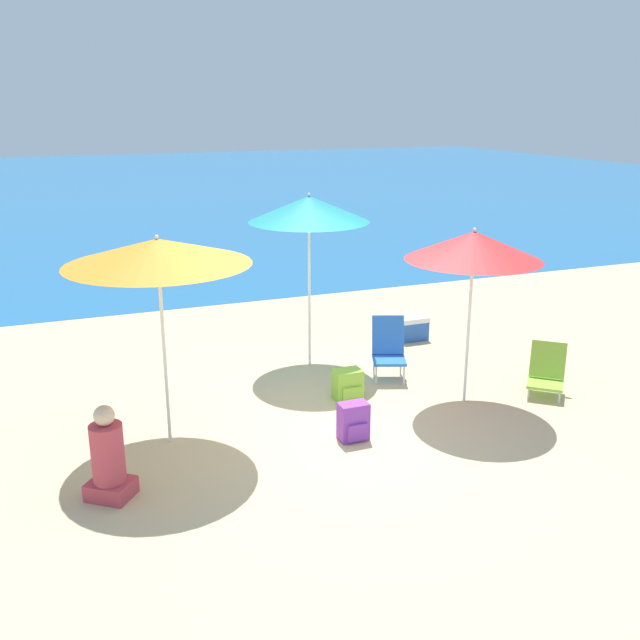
# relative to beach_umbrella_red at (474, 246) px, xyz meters

# --- Properties ---
(ground_plane) EXTENTS (60.00, 60.00, 0.00)m
(ground_plane) POSITION_rel_beach_umbrella_red_xyz_m (-1.91, -0.04, -1.90)
(ground_plane) COLOR #D1BA89
(sea_water) EXTENTS (60.00, 40.00, 0.01)m
(sea_water) POSITION_rel_beach_umbrella_red_xyz_m (-1.91, 25.28, -1.90)
(sea_water) COLOR #23669E
(sea_water) RESTS_ON ground
(beach_umbrella_red) EXTENTS (1.56, 1.56, 2.11)m
(beach_umbrella_red) POSITION_rel_beach_umbrella_red_xyz_m (0.00, 0.00, 0.00)
(beach_umbrella_red) COLOR white
(beach_umbrella_red) RESTS_ON ground
(beach_umbrella_teal) EXTENTS (1.59, 1.59, 2.34)m
(beach_umbrella_teal) POSITION_rel_beach_umbrella_red_xyz_m (-1.26, 1.92, 0.22)
(beach_umbrella_teal) COLOR white
(beach_umbrella_teal) RESTS_ON ground
(beach_umbrella_orange) EXTENTS (1.85, 1.85, 2.22)m
(beach_umbrella_orange) POSITION_rel_beach_umbrella_red_xyz_m (-3.48, 0.23, 0.15)
(beach_umbrella_orange) COLOR white
(beach_umbrella_orange) RESTS_ON ground
(beach_chair_lime) EXTENTS (0.64, 0.65, 0.63)m
(beach_chair_lime) POSITION_rel_beach_umbrella_red_xyz_m (1.08, -0.14, -1.62)
(beach_chair_lime) COLOR silver
(beach_chair_lime) RESTS_ON ground
(beach_chair_blue) EXTENTS (0.57, 0.62, 0.79)m
(beach_chair_blue) POSITION_rel_beach_umbrella_red_xyz_m (-0.49, 1.07, -1.49)
(beach_chair_blue) COLOR silver
(beach_chair_blue) RESTS_ON ground
(person_seated_near) EXTENTS (0.51, 0.50, 0.90)m
(person_seated_near) POSITION_rel_beach_umbrella_red_xyz_m (-4.18, -0.68, -1.53)
(person_seated_near) COLOR #BF3F4C
(person_seated_near) RESTS_ON ground
(backpack_lime) EXTENTS (0.34, 0.27, 0.37)m
(backpack_lime) POSITION_rel_beach_umbrella_red_xyz_m (-1.27, 0.59, -1.72)
(backpack_lime) COLOR #8ECC3D
(backpack_lime) RESTS_ON ground
(backpack_purple) EXTENTS (0.31, 0.22, 0.41)m
(backpack_purple) POSITION_rel_beach_umbrella_red_xyz_m (-1.65, -0.43, -1.70)
(backpack_purple) COLOR purple
(backpack_purple) RESTS_ON ground
(cooler_box) EXTENTS (0.43, 0.30, 0.36)m
(cooler_box) POSITION_rel_beach_umbrella_red_xyz_m (0.55, 2.32, -1.72)
(cooler_box) COLOR #2859B2
(cooler_box) RESTS_ON ground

